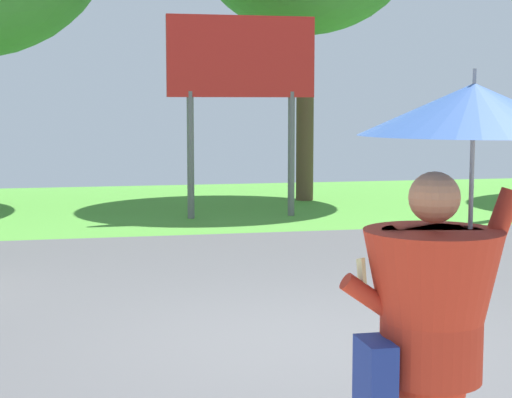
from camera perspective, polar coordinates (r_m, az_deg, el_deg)
name	(u,v)px	position (r m, az deg, el deg)	size (l,w,h in m)	color
ground_plane	(235,278)	(10.00, -1.42, -5.31)	(40.00, 22.00, 0.20)	#4C4C4F
monk_pedestrian	(440,312)	(3.75, 12.28, -7.44)	(1.06, 0.98, 2.13)	#B22D1E
roadside_billboard	(241,71)	(14.83, -0.99, 8.60)	(2.60, 0.12, 3.50)	slate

